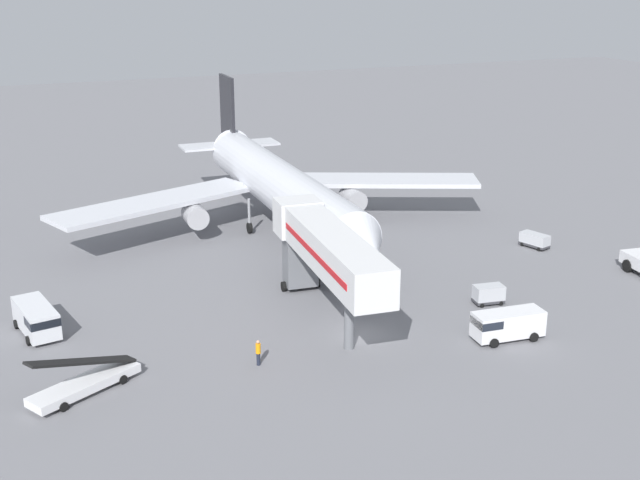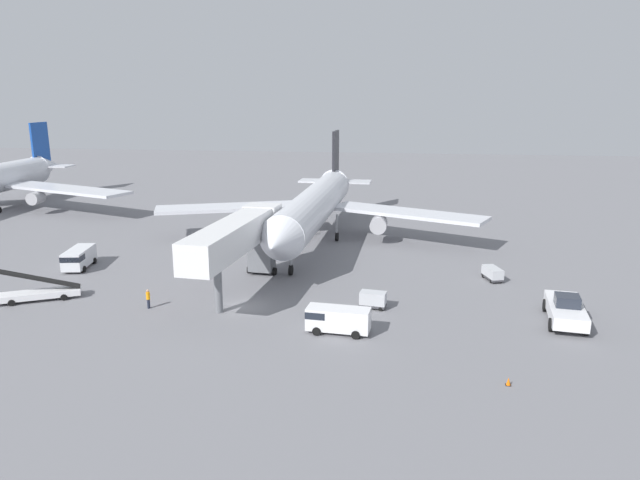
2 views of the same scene
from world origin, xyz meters
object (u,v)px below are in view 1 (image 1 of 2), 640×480
object	(u,v)px
airplane_at_gate	(277,184)
baggage_cart_mid_right	(535,240)
jet_bridge	(324,247)
belt_loader_truck	(85,381)
ground_crew_worker_foreground	(258,352)
baggage_cart_outer_left	(489,294)
service_van_mid_center	(37,318)
service_van_mid_left	(506,324)

from	to	relation	value
airplane_at_gate	baggage_cart_mid_right	bearing A→B (deg)	-33.89
jet_bridge	belt_loader_truck	size ratio (longest dim) A/B	2.59
jet_bridge	ground_crew_worker_foreground	world-z (taller)	jet_bridge
jet_bridge	baggage_cart_outer_left	world-z (taller)	jet_bridge
airplane_at_gate	service_van_mid_center	distance (m)	29.07
belt_loader_truck	baggage_cart_outer_left	size ratio (longest dim) A/B	2.96
service_van_mid_left	baggage_cart_outer_left	world-z (taller)	service_van_mid_left
jet_bridge	baggage_cart_outer_left	distance (m)	13.90
service_van_mid_left	baggage_cart_mid_right	distance (m)	21.39
airplane_at_gate	baggage_cart_outer_left	world-z (taller)	airplane_at_gate
airplane_at_gate	jet_bridge	size ratio (longest dim) A/B	2.43
airplane_at_gate	baggage_cart_mid_right	world-z (taller)	airplane_at_gate
belt_loader_truck	service_van_mid_center	xyz separation A→B (m)	(-1.93, 10.11, 0.45)
service_van_mid_center	service_van_mid_left	world-z (taller)	service_van_mid_center
jet_bridge	belt_loader_truck	world-z (taller)	jet_bridge
baggage_cart_mid_right	airplane_at_gate	bearing A→B (deg)	146.11
airplane_at_gate	belt_loader_truck	world-z (taller)	airplane_at_gate
jet_bridge	ground_crew_worker_foreground	distance (m)	10.01
jet_bridge	belt_loader_truck	xyz separation A→B (m)	(-18.01, -4.93, -4.77)
belt_loader_truck	ground_crew_worker_foreground	bearing A→B (deg)	-2.85
belt_loader_truck	airplane_at_gate	bearing A→B (deg)	49.90
baggage_cart_mid_right	ground_crew_worker_foreground	xyz separation A→B (m)	(-31.54, -12.92, 0.19)
belt_loader_truck	ground_crew_worker_foreground	size ratio (longest dim) A/B	4.07
belt_loader_truck	service_van_mid_left	bearing A→B (deg)	-7.12
airplane_at_gate	ground_crew_worker_foreground	size ratio (longest dim) A/B	25.58
airplane_at_gate	ground_crew_worker_foreground	bearing A→B (deg)	-112.40
jet_bridge	baggage_cart_outer_left	xyz separation A→B (m)	(12.83, -2.49, -4.71)
belt_loader_truck	baggage_cart_mid_right	world-z (taller)	belt_loader_truck
service_van_mid_left	baggage_cart_mid_right	size ratio (longest dim) A/B	1.76
service_van_mid_center	ground_crew_worker_foreground	xyz separation A→B (m)	(12.95, -10.66, -0.29)
ground_crew_worker_foreground	jet_bridge	bearing A→B (deg)	38.09
belt_loader_truck	ground_crew_worker_foreground	xyz separation A→B (m)	(11.02, -0.55, 0.16)
jet_bridge	airplane_at_gate	bearing A→B (deg)	79.29
airplane_at_gate	baggage_cart_outer_left	xyz separation A→B (m)	(8.82, -23.72, -4.04)
baggage_cart_outer_left	baggage_cart_mid_right	bearing A→B (deg)	40.27
belt_loader_truck	service_van_mid_left	world-z (taller)	belt_loader_truck
baggage_cart_outer_left	service_van_mid_left	bearing A→B (deg)	-113.37
service_van_mid_left	belt_loader_truck	bearing A→B (deg)	172.88
service_van_mid_center	baggage_cart_outer_left	world-z (taller)	service_van_mid_center
airplane_at_gate	baggage_cart_mid_right	size ratio (longest dim) A/B	15.42
airplane_at_gate	jet_bridge	distance (m)	21.61
airplane_at_gate	ground_crew_worker_foreground	distance (m)	29.16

